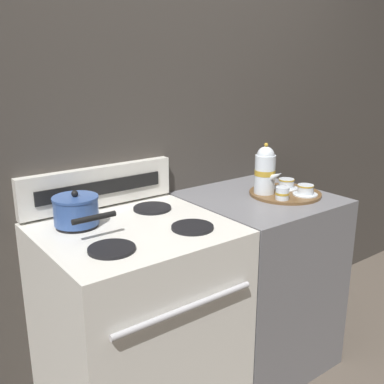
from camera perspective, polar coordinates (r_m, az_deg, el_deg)
ground_plane at (r=2.46m, az=0.89°, el=-23.00°), size 6.00×6.00×0.00m
wall_back at (r=2.24m, az=-4.68°, el=4.54°), size 6.00×0.05×2.20m
stove at (r=2.04m, az=-6.84°, el=-16.50°), size 0.75×0.70×0.92m
control_panel at (r=2.06m, az=-11.75°, el=0.69°), size 0.73×0.05×0.18m
side_counter at (r=2.42m, az=8.17°, el=-10.93°), size 0.66×0.67×0.91m
saucepan at (r=1.86m, az=-14.47°, el=-2.25°), size 0.18×0.28×0.14m
serving_tray at (r=2.30m, az=11.73°, el=-0.18°), size 0.36×0.36×0.01m
teapot at (r=2.23m, az=9.31°, el=2.77°), size 0.10×0.17×0.25m
teacup_left at (r=2.35m, az=11.89°, el=1.03°), size 0.12×0.12×0.05m
teacup_right at (r=2.26m, az=14.20°, el=0.25°), size 0.12×0.12×0.05m
creamer_jug at (r=2.16m, az=11.40°, el=-0.16°), size 0.07×0.07×0.06m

